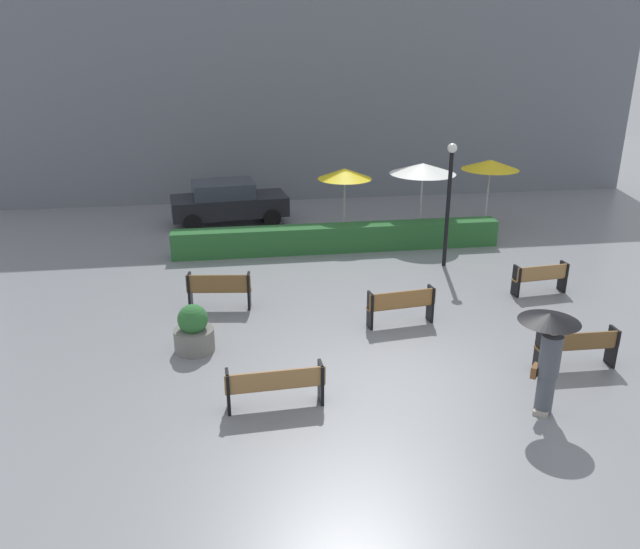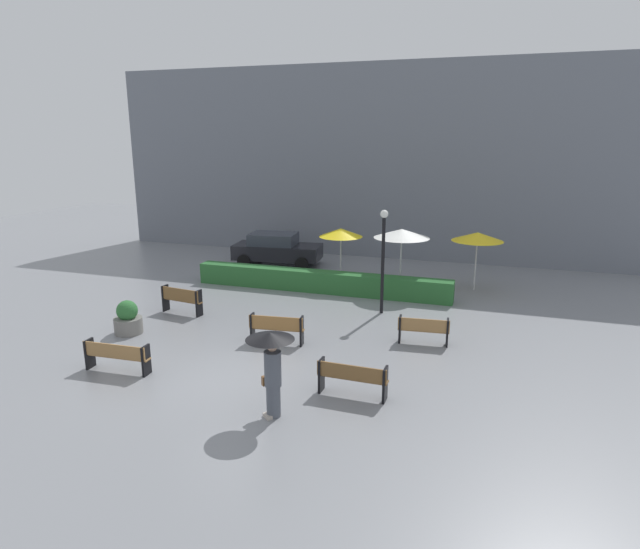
% 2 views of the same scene
% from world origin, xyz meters
% --- Properties ---
extents(ground_plane, '(60.00, 60.00, 0.00)m').
position_xyz_m(ground_plane, '(0.00, 0.00, 0.00)').
color(ground_plane, gray).
extents(bench_near_left, '(1.87, 0.45, 0.82)m').
position_xyz_m(bench_near_left, '(-3.01, -0.58, 0.49)').
color(bench_near_left, '#9E7242').
rests_on(bench_near_left, ground).
extents(bench_mid_center, '(1.69, 0.51, 0.90)m').
position_xyz_m(bench_mid_center, '(0.27, 2.61, 0.54)').
color(bench_mid_center, olive).
rests_on(bench_mid_center, ground).
extents(bench_far_right, '(1.55, 0.49, 0.83)m').
position_xyz_m(bench_far_right, '(4.50, 3.96, 0.49)').
color(bench_far_right, '#9E7242').
rests_on(bench_far_right, ground).
extents(bench_near_right, '(1.73, 0.40, 0.86)m').
position_xyz_m(bench_near_right, '(3.32, -0.00, 0.51)').
color(bench_near_right, brown).
rests_on(bench_near_right, ground).
extents(bench_far_left, '(1.64, 0.53, 0.95)m').
position_xyz_m(bench_far_left, '(-4.04, 4.21, 0.56)').
color(bench_far_left, brown).
rests_on(bench_far_left, ground).
extents(pedestrian_with_umbrella, '(1.09, 1.09, 1.97)m').
position_xyz_m(pedestrian_with_umbrella, '(1.84, -1.42, 1.34)').
color(pedestrian_with_umbrella, '#4C515B').
rests_on(pedestrian_with_umbrella, ground).
extents(planter_pot, '(0.89, 0.89, 1.09)m').
position_xyz_m(planter_pot, '(-4.60, 1.98, 0.47)').
color(planter_pot, slate).
rests_on(planter_pot, ground).
extents(lamp_post, '(0.28, 0.28, 3.69)m').
position_xyz_m(lamp_post, '(2.69, 6.50, 2.28)').
color(lamp_post, black).
rests_on(lamp_post, ground).
extents(patio_umbrella_yellow, '(1.83, 1.83, 2.40)m').
position_xyz_m(patio_umbrella_yellow, '(0.22, 9.82, 2.22)').
color(patio_umbrella_yellow, silver).
rests_on(patio_umbrella_yellow, ground).
extents(patio_umbrella_white, '(2.23, 2.23, 2.56)m').
position_xyz_m(patio_umbrella_white, '(2.83, 9.50, 2.38)').
color(patio_umbrella_white, silver).
rests_on(patio_umbrella_white, ground).
extents(patio_umbrella_yellow_far, '(2.06, 2.06, 2.39)m').
position_xyz_m(patio_umbrella_yellow_far, '(5.70, 10.64, 2.21)').
color(patio_umbrella_yellow_far, silver).
rests_on(patio_umbrella_yellow_far, ground).
extents(hedge_strip, '(10.58, 0.70, 0.85)m').
position_xyz_m(hedge_strip, '(-0.24, 8.40, 0.42)').
color(hedge_strip, '#28602D').
rests_on(hedge_strip, ground).
extents(building_facade, '(28.00, 1.20, 9.65)m').
position_xyz_m(building_facade, '(0.00, 16.00, 4.83)').
color(building_facade, slate).
rests_on(building_facade, ground).
extents(parked_car, '(4.37, 2.34, 1.57)m').
position_xyz_m(parked_car, '(-3.71, 12.20, 0.82)').
color(parked_car, black).
rests_on(parked_car, ground).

